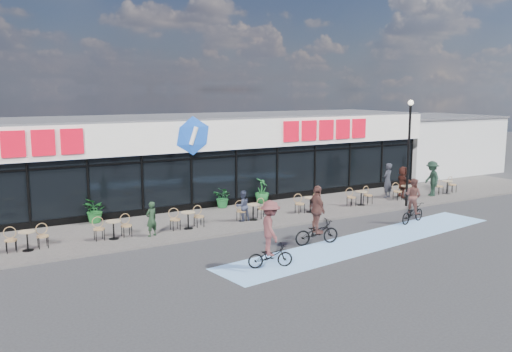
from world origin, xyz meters
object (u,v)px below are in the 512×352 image
at_px(patron_right, 243,206).
at_px(cyclist_a, 317,222).
at_px(potted_plant_mid, 223,197).
at_px(potted_plant_right, 262,191).
at_px(lamp_post, 409,144).
at_px(pedestrian_b, 403,182).
at_px(pedestrian_c, 387,180).
at_px(cyclist_b, 413,205).
at_px(patron_left, 151,219).
at_px(pedestrian_a, 432,178).
at_px(potted_plant_left, 95,210).

height_order(patron_right, cyclist_a, cyclist_a).
relative_size(potted_plant_mid, potted_plant_right, 0.80).
distance_m(patron_right, cyclist_a, 4.55).
relative_size(lamp_post, potted_plant_right, 4.10).
bearing_deg(pedestrian_b, patron_right, 113.24).
relative_size(potted_plant_mid, pedestrian_c, 0.55).
bearing_deg(lamp_post, potted_plant_right, 144.43).
bearing_deg(pedestrian_b, lamp_post, 160.81).
bearing_deg(cyclist_b, cyclist_a, -173.60).
bearing_deg(pedestrian_c, patron_left, -15.20).
bearing_deg(potted_plant_right, pedestrian_c, -18.54).
relative_size(patron_left, pedestrian_a, 0.72).
bearing_deg(potted_plant_mid, potted_plant_left, 179.68).
distance_m(pedestrian_b, pedestrian_c, 0.91).
distance_m(pedestrian_c, cyclist_b, 5.34).
height_order(pedestrian_b, cyclist_a, cyclist_a).
bearing_deg(pedestrian_a, cyclist_b, -33.41).
bearing_deg(pedestrian_b, patron_left, 114.17).
distance_m(lamp_post, cyclist_a, 8.89).
bearing_deg(cyclist_a, lamp_post, 21.39).
xyz_separation_m(patron_left, cyclist_a, (5.31, -4.04, 0.09)).
height_order(pedestrian_a, pedestrian_c, pedestrian_a).
distance_m(pedestrian_b, cyclist_b, 5.58).
xyz_separation_m(potted_plant_left, pedestrian_a, (17.88, -3.10, 0.42)).
distance_m(pedestrian_c, cyclist_a, 10.07).
height_order(patron_left, pedestrian_a, pedestrian_a).
xyz_separation_m(patron_left, pedestrian_c, (13.93, 1.17, 0.25)).
distance_m(pedestrian_a, cyclist_b, 6.47).
distance_m(potted_plant_left, patron_right, 6.59).
bearing_deg(potted_plant_mid, lamp_post, -27.28).
height_order(lamp_post, pedestrian_b, lamp_post).
xyz_separation_m(patron_right, cyclist_b, (6.72, -3.81, 0.01)).
relative_size(potted_plant_mid, cyclist_b, 0.51).
relative_size(pedestrian_b, cyclist_b, 0.84).
bearing_deg(potted_plant_mid, patron_right, -99.49).
distance_m(patron_right, cyclist_b, 7.72).
distance_m(lamp_post, pedestrian_c, 3.12).
distance_m(patron_left, patron_right, 4.46).
relative_size(patron_left, patron_right, 1.02).
height_order(potted_plant_right, cyclist_a, cyclist_a).
xyz_separation_m(potted_plant_left, pedestrian_c, (15.35, -2.25, 0.39)).
relative_size(patron_right, pedestrian_c, 0.73).
xyz_separation_m(pedestrian_a, pedestrian_b, (-1.68, 0.54, -0.13)).
distance_m(potted_plant_left, pedestrian_a, 18.15).
relative_size(patron_right, cyclist_a, 0.60).
bearing_deg(cyclist_b, potted_plant_right, 120.07).
xyz_separation_m(lamp_post, potted_plant_right, (-6.06, 4.34, -2.53)).
xyz_separation_m(potted_plant_right, pedestrian_b, (7.56, -2.56, 0.20)).
bearing_deg(cyclist_a, patron_left, 142.76).
bearing_deg(cyclist_a, pedestrian_a, 21.37).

